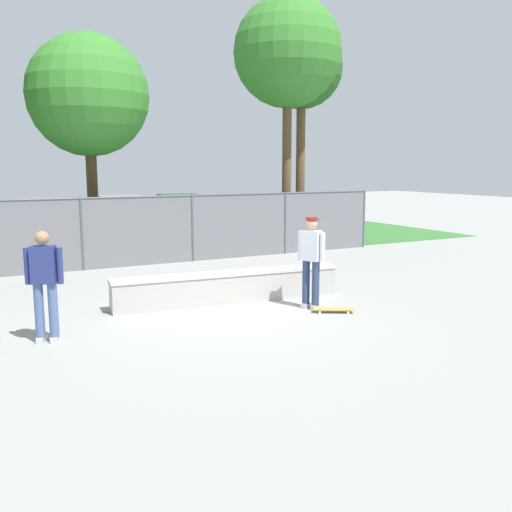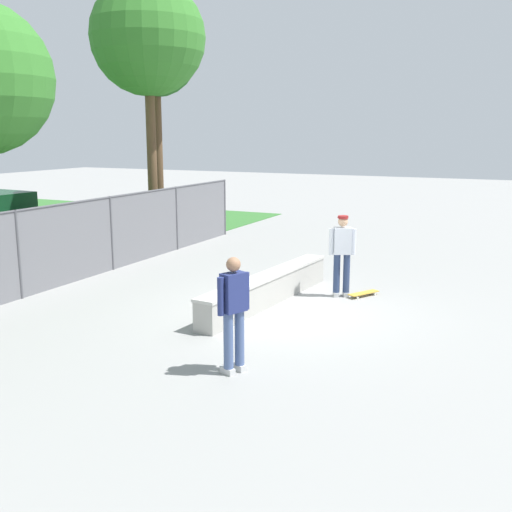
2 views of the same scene
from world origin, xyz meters
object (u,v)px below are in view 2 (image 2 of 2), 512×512
(concrete_ledge, at_px, (268,289))
(tree_far, at_px, (155,55))
(bystander, at_px, (234,310))
(tree_mid, at_px, (148,38))
(skateboarder, at_px, (342,252))
(skateboard, at_px, (364,293))

(concrete_ledge, xyz_separation_m, tree_far, (6.05, 6.88, 5.84))
(concrete_ledge, distance_m, bystander, 3.97)
(tree_far, distance_m, bystander, 13.66)
(tree_mid, height_order, bystander, tree_mid)
(skateboarder, bearing_deg, concrete_ledge, 133.32)
(tree_far, relative_size, bystander, 4.23)
(concrete_ledge, xyz_separation_m, tree_mid, (5.33, 6.64, 6.27))
(tree_far, bearing_deg, concrete_ledge, -131.34)
(skateboarder, relative_size, tree_far, 0.24)
(tree_mid, relative_size, tree_far, 1.10)
(concrete_ledge, height_order, tree_mid, tree_mid)
(skateboard, height_order, tree_far, tree_far)
(concrete_ledge, relative_size, skateboard, 6.19)
(bystander, bearing_deg, skateboard, -6.78)
(concrete_ledge, relative_size, tree_mid, 0.58)
(skateboarder, bearing_deg, tree_mid, 62.43)
(concrete_ledge, bearing_deg, tree_mid, 51.20)
(concrete_ledge, bearing_deg, bystander, -163.36)
(tree_mid, bearing_deg, bystander, -139.51)
(skateboarder, bearing_deg, bystander, 178.21)
(skateboarder, xyz_separation_m, bystander, (-4.96, 0.15, -0.02))
(tree_far, height_order, bystander, tree_far)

